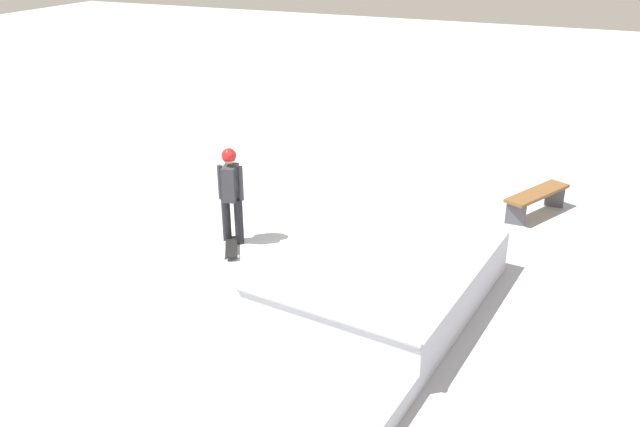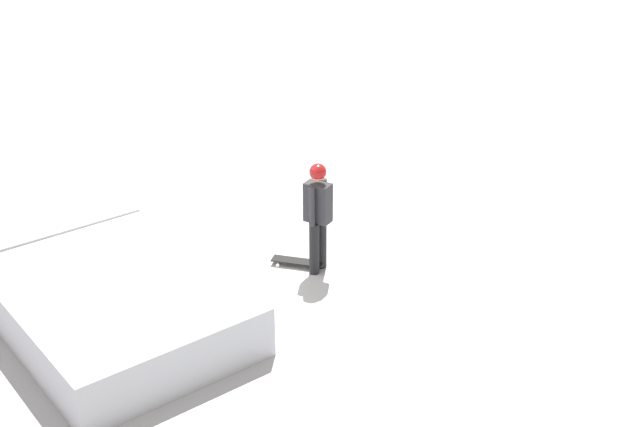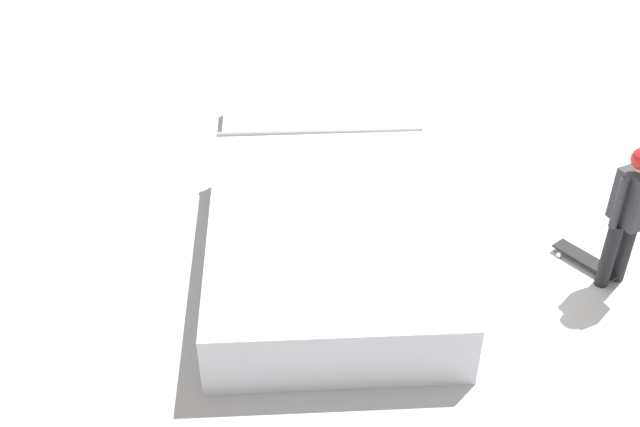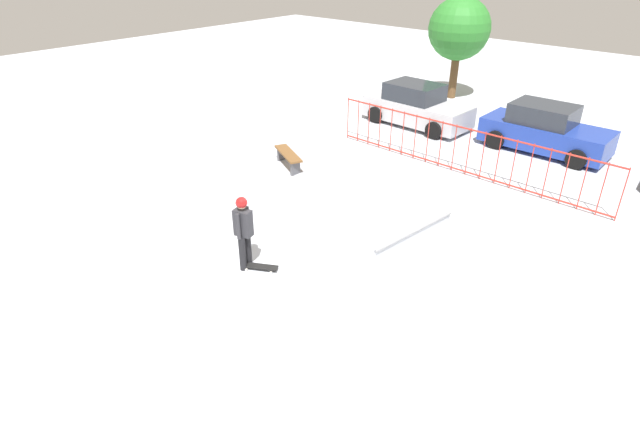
{
  "view_description": "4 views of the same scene",
  "coord_description": "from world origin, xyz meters",
  "px_view_note": "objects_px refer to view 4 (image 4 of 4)",
  "views": [
    {
      "loc": [
        8.02,
        4.03,
        5.17
      ],
      "look_at": [
        -0.83,
        0.18,
        0.9
      ],
      "focal_mm": 37.33,
      "sensor_mm": 36.0,
      "label": 1
    },
    {
      "loc": [
        -8.62,
        6.19,
        6.15
      ],
      "look_at": [
        -1.06,
        -1.45,
        1.0
      ],
      "focal_mm": 46.3,
      "sensor_mm": 36.0,
      "label": 2
    },
    {
      "loc": [
        -6.87,
        2.77,
        5.82
      ],
      "look_at": [
        0.05,
        1.56,
        0.6
      ],
      "focal_mm": 44.33,
      "sensor_mm": 36.0,
      "label": 3
    },
    {
      "loc": [
        6.68,
        -7.6,
        6.48
      ],
      "look_at": [
        -0.28,
        0.2,
        0.9
      ],
      "focal_mm": 29.04,
      "sensor_mm": 36.0,
      "label": 4
    }
  ],
  "objects_px": {
    "parked_car_blue": "(545,131)",
    "skateboard": "(260,266)",
    "parked_car_silver": "(416,107)",
    "distant_tree": "(459,29)",
    "skater": "(243,227)",
    "park_bench": "(288,156)",
    "skate_ramp": "(372,224)"
  },
  "relations": [
    {
      "from": "skater",
      "to": "park_bench",
      "type": "bearing_deg",
      "value": -69.47
    },
    {
      "from": "skate_ramp",
      "to": "skateboard",
      "type": "distance_m",
      "value": 2.99
    },
    {
      "from": "parked_car_blue",
      "to": "skateboard",
      "type": "bearing_deg",
      "value": -99.33
    },
    {
      "from": "skateboard",
      "to": "skater",
      "type": "bearing_deg",
      "value": -6.57
    },
    {
      "from": "skate_ramp",
      "to": "skater",
      "type": "height_order",
      "value": "skater"
    },
    {
      "from": "parked_car_blue",
      "to": "distant_tree",
      "type": "relative_size",
      "value": 0.94
    },
    {
      "from": "skater",
      "to": "parked_car_blue",
      "type": "height_order",
      "value": "skater"
    },
    {
      "from": "park_bench",
      "to": "parked_car_silver",
      "type": "xyz_separation_m",
      "value": [
        0.73,
        6.29,
        0.37
      ]
    },
    {
      "from": "park_bench",
      "to": "parked_car_silver",
      "type": "bearing_deg",
      "value": 83.36
    },
    {
      "from": "skater",
      "to": "parked_car_blue",
      "type": "bearing_deg",
      "value": -115.56
    },
    {
      "from": "parked_car_silver",
      "to": "skater",
      "type": "bearing_deg",
      "value": -74.23
    },
    {
      "from": "skater",
      "to": "skateboard",
      "type": "distance_m",
      "value": 0.99
    },
    {
      "from": "parked_car_silver",
      "to": "park_bench",
      "type": "bearing_deg",
      "value": -94.2
    },
    {
      "from": "park_bench",
      "to": "distant_tree",
      "type": "height_order",
      "value": "distant_tree"
    },
    {
      "from": "skate_ramp",
      "to": "skateboard",
      "type": "bearing_deg",
      "value": -101.5
    },
    {
      "from": "parked_car_blue",
      "to": "parked_car_silver",
      "type": "bearing_deg",
      "value": -174.04
    },
    {
      "from": "skate_ramp",
      "to": "parked_car_silver",
      "type": "xyz_separation_m",
      "value": [
        -3.84,
        8.01,
        0.41
      ]
    },
    {
      "from": "parked_car_silver",
      "to": "distant_tree",
      "type": "distance_m",
      "value": 5.09
    },
    {
      "from": "skater",
      "to": "distant_tree",
      "type": "bearing_deg",
      "value": -92.14
    },
    {
      "from": "skateboard",
      "to": "parked_car_blue",
      "type": "height_order",
      "value": "parked_car_blue"
    },
    {
      "from": "skateboard",
      "to": "parked_car_blue",
      "type": "xyz_separation_m",
      "value": [
        1.85,
        11.34,
        0.65
      ]
    },
    {
      "from": "parked_car_silver",
      "to": "distant_tree",
      "type": "relative_size",
      "value": 0.96
    },
    {
      "from": "park_bench",
      "to": "distant_tree",
      "type": "relative_size",
      "value": 0.37
    },
    {
      "from": "park_bench",
      "to": "distant_tree",
      "type": "xyz_separation_m",
      "value": [
        -0.17,
        10.75,
        2.63
      ]
    },
    {
      "from": "skater",
      "to": "distant_tree",
      "type": "distance_m",
      "value": 15.95
    },
    {
      "from": "skate_ramp",
      "to": "parked_car_silver",
      "type": "bearing_deg",
      "value": 122.48
    },
    {
      "from": "skater",
      "to": "parked_car_silver",
      "type": "height_order",
      "value": "skater"
    },
    {
      "from": "skateboard",
      "to": "park_bench",
      "type": "distance_m",
      "value": 5.83
    },
    {
      "from": "park_bench",
      "to": "parked_car_blue",
      "type": "relative_size",
      "value": 0.39
    },
    {
      "from": "skate_ramp",
      "to": "distant_tree",
      "type": "xyz_separation_m",
      "value": [
        -4.74,
        12.47,
        2.67
      ]
    },
    {
      "from": "skate_ramp",
      "to": "skater",
      "type": "bearing_deg",
      "value": -105.96
    },
    {
      "from": "skateboard",
      "to": "park_bench",
      "type": "xyz_separation_m",
      "value": [
        -3.64,
        4.55,
        0.28
      ]
    }
  ]
}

